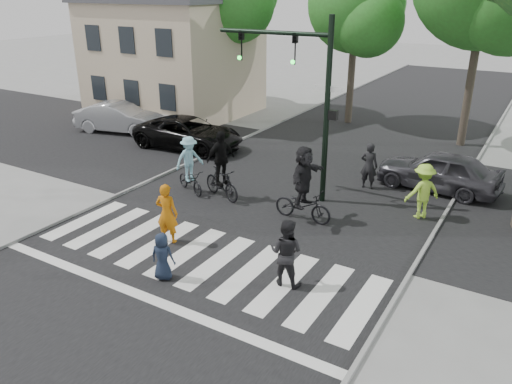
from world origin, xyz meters
TOP-DOWN VIEW (x-y plane):
  - ground at (0.00, 0.00)m, footprint 120.00×120.00m
  - road_stem at (0.00, 5.00)m, footprint 10.00×70.00m
  - road_cross at (0.00, 8.00)m, footprint 70.00×10.00m
  - curb_left at (-5.05, 5.00)m, footprint 0.10×70.00m
  - curb_right at (5.05, 5.00)m, footprint 0.10×70.00m
  - crosswalk at (0.00, 0.66)m, footprint 10.00×3.85m
  - traffic_signal at (0.35, 6.20)m, footprint 4.45×0.29m
  - bg_tree_2 at (-1.76, 16.62)m, footprint 5.04×4.80m
  - house at (-11.49, 13.98)m, footprint 8.40×8.10m
  - pedestrian_woman at (-1.35, 1.24)m, footprint 0.73×0.57m
  - pedestrian_child at (-0.18, -0.33)m, footprint 0.69×0.54m
  - pedestrian_adult at (2.53, 1.02)m, footprint 0.89×0.73m
  - cyclist_left at (-3.13, 4.55)m, footprint 1.68×1.19m
  - cyclist_mid at (-1.88, 4.67)m, footprint 1.88×1.19m
  - cyclist_right at (1.29, 4.51)m, footprint 1.90×1.77m
  - car_suv at (-6.43, 8.67)m, footprint 5.11×2.56m
  - car_silver at (-11.08, 9.06)m, footprint 4.68×2.58m
  - car_grey at (4.30, 9.25)m, footprint 4.36×2.03m
  - bystander_hivis at (4.38, 6.58)m, footprint 1.27×1.27m
  - bystander_dark at (2.12, 8.12)m, footprint 0.64×0.44m

SIDE VIEW (x-z plane):
  - ground at x=0.00m, z-range 0.00..0.00m
  - road_stem at x=0.00m, z-range 0.00..0.01m
  - road_cross at x=0.00m, z-range 0.00..0.01m
  - crosswalk at x=0.00m, z-range 0.00..0.01m
  - curb_left at x=-5.05m, z-range 0.00..0.10m
  - curb_right at x=5.05m, z-range 0.00..0.10m
  - pedestrian_child at x=-0.18m, z-range 0.00..1.24m
  - car_suv at x=-6.43m, z-range 0.00..1.39m
  - car_grey at x=4.30m, z-range 0.00..1.45m
  - car_silver at x=-11.08m, z-range 0.00..1.46m
  - bystander_dark at x=2.12m, z-range 0.00..1.69m
  - pedestrian_adult at x=2.53m, z-range 0.00..1.72m
  - cyclist_left at x=-3.13m, z-range -0.13..1.89m
  - pedestrian_woman at x=-1.35m, z-range 0.00..1.76m
  - bystander_hivis at x=4.38m, z-range 0.00..1.77m
  - cyclist_mid at x=-1.88m, z-range -0.21..2.15m
  - cyclist_right at x=1.29m, z-range -0.13..2.27m
  - house at x=-11.49m, z-range -0.61..8.21m
  - traffic_signal at x=0.35m, z-range 0.90..6.90m
  - bg_tree_2 at x=-1.76m, z-range 1.58..9.98m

